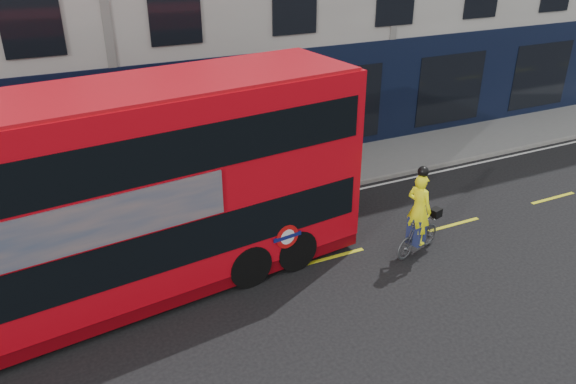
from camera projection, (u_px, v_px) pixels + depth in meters
ground at (205, 335)px, 11.93m from camera, size 120.00×120.00×0.00m
pavement at (139, 206)px, 17.18m from camera, size 60.00×3.00×0.12m
kerb at (150, 228)px, 15.96m from camera, size 60.00×0.12×0.13m
road_edge_line at (153, 234)px, 15.74m from camera, size 58.00×0.10×0.01m
lane_dashes at (185, 297)px, 13.15m from camera, size 58.00×0.12×0.01m
bus at (104, 200)px, 12.08m from camera, size 12.38×4.20×4.90m
cyclist at (419, 224)px, 14.50m from camera, size 1.75×0.94×2.52m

